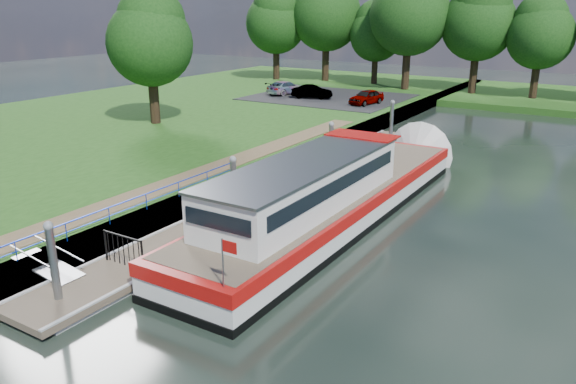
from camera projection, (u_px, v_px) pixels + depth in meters
The scene contains 16 objects.
ground at pixel (74, 303), 17.86m from camera, with size 160.00×160.00×0.00m, color black.
riverbank at pixel (84, 138), 38.87m from camera, with size 32.00×90.00×0.78m, color #1E4B15.
bank_edge at pixel (269, 170), 31.11m from camera, with size 1.10×90.00×0.78m, color #473D2D.
footpath at pixel (153, 190), 26.27m from camera, with size 1.60×40.00×0.05m, color brown.
carpark at pixel (329, 97), 53.77m from camera, with size 14.00×12.00×0.06m, color black.
blue_fence at pixel (88, 219), 21.25m from camera, with size 0.04×18.04×0.72m.
pontoon at pixel (289, 190), 28.28m from camera, with size 2.50×30.00×0.56m.
mooring_piles at pixel (289, 169), 27.94m from camera, with size 0.30×27.30×3.55m.
gangway at pixel (48, 266), 18.99m from camera, with size 2.58×1.00×0.92m.
gate_panel at pixel (123, 246), 19.27m from camera, with size 1.85×0.05×1.15m.
barge at pixel (338, 194), 24.91m from camera, with size 4.36×21.15×4.78m.
horizon_trees at pixel (465, 18), 55.44m from camera, with size 54.38×10.03×12.87m.
bank_tree_a at pixel (150, 36), 39.89m from camera, with size 6.12×6.12×9.72m.
car_a at pixel (366, 97), 49.44m from camera, with size 1.51×3.75×1.28m, color #999999.
car_b at pixel (312, 92), 52.64m from camera, with size 1.30×3.73×1.23m, color #999999.
car_c at pixel (285, 87), 55.26m from camera, with size 1.79×4.41×1.28m, color #999999.
Camera 1 is at (14.18, -9.85, 8.94)m, focal length 35.00 mm.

